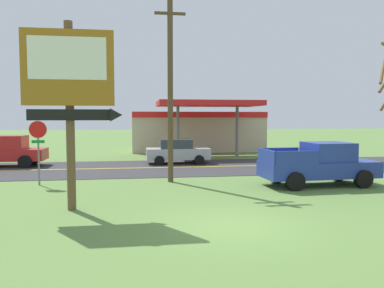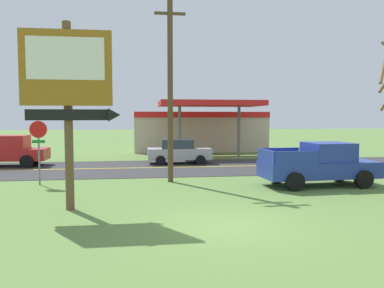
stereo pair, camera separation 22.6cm
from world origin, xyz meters
name	(u,v)px [view 1 (the left image)]	position (x,y,z in m)	size (l,w,h in m)	color
ground_plane	(233,226)	(0.00, 0.00, 0.00)	(180.00, 180.00, 0.00)	#5B7F3D
road_asphalt	(180,167)	(0.00, 13.00, 0.01)	(140.00, 8.00, 0.02)	#333335
road_centre_line	(180,167)	(0.00, 13.00, 0.02)	(126.00, 0.20, 0.01)	gold
motel_sign	(71,85)	(-4.80, 2.53, 4.16)	(3.17, 0.54, 6.22)	brown
stop_sign	(38,141)	(-7.10, 7.73, 2.03)	(0.80, 0.08, 2.95)	slate
utility_pole	(170,79)	(-1.07, 7.78, 4.89)	(1.62, 0.26, 9.25)	brown
gas_station	(197,130)	(3.00, 25.23, 1.94)	(12.00, 11.50, 4.40)	beige
pickup_blue_parked_on_lawn	(320,164)	(5.55, 5.80, 0.96)	(5.29, 2.44, 1.96)	#233893
pickup_red_on_road	(3,151)	(-10.95, 15.00, 0.96)	(5.20, 2.24, 1.96)	red
car_silver_near_lane	(177,151)	(0.05, 15.00, 0.83)	(4.20, 2.00, 1.64)	#A8AAAF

